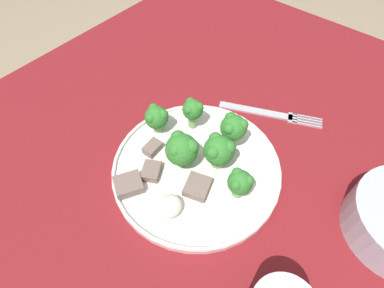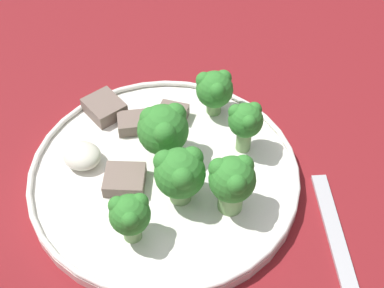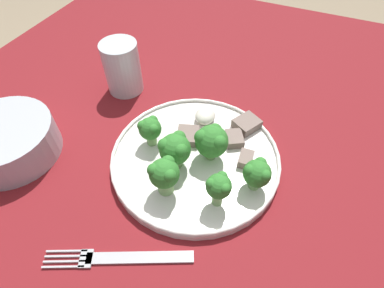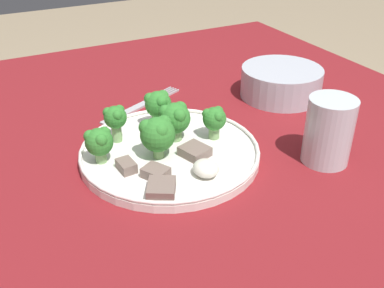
# 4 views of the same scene
# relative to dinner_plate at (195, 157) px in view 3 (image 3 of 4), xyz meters

# --- Properties ---
(ground_plane) EXTENTS (8.00, 8.00, 0.00)m
(ground_plane) POSITION_rel_dinner_plate_xyz_m (0.02, 0.05, -0.72)
(ground_plane) COLOR #9E896B
(table) EXTENTS (1.18, 1.02, 0.71)m
(table) POSITION_rel_dinner_plate_xyz_m (0.02, 0.05, -0.10)
(table) COLOR maroon
(table) RESTS_ON ground_plane
(dinner_plate) EXTENTS (0.27, 0.27, 0.02)m
(dinner_plate) POSITION_rel_dinner_plate_xyz_m (0.00, 0.00, 0.00)
(dinner_plate) COLOR white
(dinner_plate) RESTS_ON table
(fork) EXTENTS (0.10, 0.18, 0.00)m
(fork) POSITION_rel_dinner_plate_xyz_m (-0.19, 0.03, -0.01)
(fork) COLOR #B2B2B7
(fork) RESTS_ON table
(cream_bowl) EXTENTS (0.15, 0.15, 0.06)m
(cream_bowl) POSITION_rel_dinner_plate_xyz_m (-0.10, 0.29, 0.02)
(cream_bowl) COLOR #B7BCC6
(cream_bowl) RESTS_ON table
(drinking_glass) EXTENTS (0.07, 0.07, 0.10)m
(drinking_glass) POSITION_rel_dinner_plate_xyz_m (0.12, 0.20, 0.04)
(drinking_glass) COLOR silver
(drinking_glass) RESTS_ON table
(broccoli_floret_near_rim_left) EXTENTS (0.05, 0.05, 0.06)m
(broccoli_floret_near_rim_left) POSITION_rel_dinner_plate_xyz_m (-0.03, 0.02, 0.04)
(broccoli_floret_near_rim_left) COLOR #7FA866
(broccoli_floret_near_rim_left) RESTS_ON dinner_plate
(broccoli_floret_center_left) EXTENTS (0.05, 0.05, 0.06)m
(broccoli_floret_center_left) POSITION_rel_dinner_plate_xyz_m (0.01, -0.02, 0.04)
(broccoli_floret_center_left) COLOR #7FA866
(broccoli_floret_center_left) RESTS_ON dinner_plate
(broccoli_floret_back_left) EXTENTS (0.04, 0.04, 0.06)m
(broccoli_floret_back_left) POSITION_rel_dinner_plate_xyz_m (-0.06, -0.06, 0.04)
(broccoli_floret_back_left) COLOR #7FA866
(broccoli_floret_back_left) RESTS_ON dinner_plate
(broccoli_floret_front_left) EXTENTS (0.04, 0.04, 0.06)m
(broccoli_floret_front_left) POSITION_rel_dinner_plate_xyz_m (-0.07, 0.02, 0.04)
(broccoli_floret_front_left) COLOR #7FA866
(broccoli_floret_front_left) RESTS_ON dinner_plate
(broccoli_floret_center_back) EXTENTS (0.04, 0.04, 0.05)m
(broccoli_floret_center_back) POSITION_rel_dinner_plate_xyz_m (-0.02, -0.10, 0.04)
(broccoli_floret_center_back) COLOR #7FA866
(broccoli_floret_center_back) RESTS_ON dinner_plate
(broccoli_floret_mid_cluster) EXTENTS (0.04, 0.04, 0.05)m
(broccoli_floret_mid_cluster) POSITION_rel_dinner_plate_xyz_m (-0.00, 0.08, 0.04)
(broccoli_floret_mid_cluster) COLOR #7FA866
(broccoli_floret_mid_cluster) RESTS_ON dinner_plate
(meat_slice_front_slice) EXTENTS (0.04, 0.04, 0.01)m
(meat_slice_front_slice) POSITION_rel_dinner_plate_xyz_m (0.06, -0.05, 0.01)
(meat_slice_front_slice) COLOR #756056
(meat_slice_front_slice) RESTS_ON dinner_plate
(meat_slice_middle_slice) EXTENTS (0.05, 0.05, 0.01)m
(meat_slice_middle_slice) POSITION_rel_dinner_plate_xyz_m (0.03, 0.03, 0.01)
(meat_slice_middle_slice) COLOR #756056
(meat_slice_middle_slice) RESTS_ON dinner_plate
(meat_slice_rear_slice) EXTENTS (0.03, 0.02, 0.01)m
(meat_slice_rear_slice) POSITION_rel_dinner_plate_xyz_m (0.02, -0.08, 0.01)
(meat_slice_rear_slice) COLOR #756056
(meat_slice_rear_slice) RESTS_ON dinner_plate
(meat_slice_edge_slice) EXTENTS (0.05, 0.05, 0.02)m
(meat_slice_edge_slice) POSITION_rel_dinner_plate_xyz_m (0.10, -0.06, 0.01)
(meat_slice_edge_slice) COLOR #756056
(meat_slice_edge_slice) RESTS_ON dinner_plate
(sauce_dollop) EXTENTS (0.04, 0.04, 0.02)m
(sauce_dollop) POSITION_rel_dinner_plate_xyz_m (0.08, 0.02, 0.01)
(sauce_dollop) COLOR silver
(sauce_dollop) RESTS_ON dinner_plate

